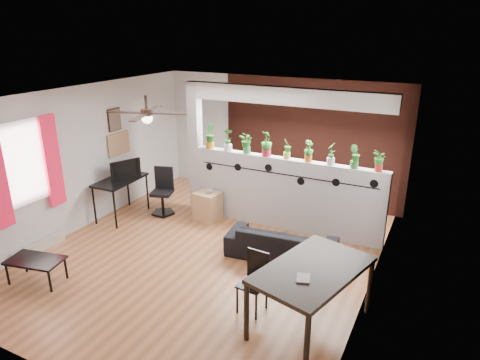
% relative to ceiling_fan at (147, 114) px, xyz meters
% --- Properties ---
extents(room_shell, '(6.30, 7.10, 2.90)m').
position_rel_ceiling_fan_xyz_m(room_shell, '(0.80, 0.30, -1.01)').
color(room_shell, '#975931').
rests_on(room_shell, ground).
extents(partition_wall, '(3.60, 0.18, 1.35)m').
position_rel_ceiling_fan_xyz_m(partition_wall, '(1.60, 1.80, -1.64)').
color(partition_wall, '#BCBCC1').
rests_on(partition_wall, ground).
extents(ceiling_header, '(3.60, 0.18, 0.30)m').
position_rel_ceiling_fan_xyz_m(ceiling_header, '(1.60, 1.80, 0.14)').
color(ceiling_header, white).
rests_on(ceiling_header, room_shell).
extents(pier_column, '(0.22, 0.20, 2.60)m').
position_rel_ceiling_fan_xyz_m(pier_column, '(-0.31, 1.80, -1.01)').
color(pier_column, '#BCBCC1').
rests_on(pier_column, ground).
extents(brick_panel, '(3.90, 0.05, 2.60)m').
position_rel_ceiling_fan_xyz_m(brick_panel, '(1.60, 3.27, -1.01)').
color(brick_panel, '#A03F2E').
rests_on(brick_panel, ground).
extents(vine_decal, '(3.31, 0.01, 0.30)m').
position_rel_ceiling_fan_xyz_m(vine_decal, '(1.60, 1.70, -1.23)').
color(vine_decal, black).
rests_on(vine_decal, partition_wall).
extents(window_assembly, '(0.09, 1.30, 1.55)m').
position_rel_ceiling_fan_xyz_m(window_assembly, '(-1.76, -0.90, -0.81)').
color(window_assembly, white).
rests_on(window_assembly, room_shell).
extents(baseboard_heater, '(0.08, 1.00, 0.18)m').
position_rel_ceiling_fan_xyz_m(baseboard_heater, '(-1.74, -0.90, -2.22)').
color(baseboard_heater, beige).
rests_on(baseboard_heater, ground).
extents(corkboard, '(0.03, 0.60, 0.45)m').
position_rel_ceiling_fan_xyz_m(corkboard, '(-1.78, 1.25, -0.96)').
color(corkboard, '#9C6F4B').
rests_on(corkboard, room_shell).
extents(framed_art, '(0.03, 0.34, 0.44)m').
position_rel_ceiling_fan_xyz_m(framed_art, '(-1.78, 1.20, -0.46)').
color(framed_art, '#8C7259').
rests_on(framed_art, room_shell).
extents(ceiling_fan, '(1.19, 1.19, 0.43)m').
position_rel_ceiling_fan_xyz_m(ceiling_fan, '(0.00, 0.00, 0.00)').
color(ceiling_fan, black).
rests_on(ceiling_fan, room_shell).
extents(potted_plant_0, '(0.31, 0.31, 0.47)m').
position_rel_ceiling_fan_xyz_m(potted_plant_0, '(0.02, 1.80, -0.72)').
color(potted_plant_0, orange).
rests_on(potted_plant_0, partition_wall).
extents(potted_plant_1, '(0.28, 0.25, 0.43)m').
position_rel_ceiling_fan_xyz_m(potted_plant_1, '(0.42, 1.80, -0.73)').
color(potted_plant_1, silver).
rests_on(potted_plant_1, partition_wall).
extents(potted_plant_2, '(0.23, 0.20, 0.39)m').
position_rel_ceiling_fan_xyz_m(potted_plant_2, '(0.81, 1.80, -0.76)').
color(potted_plant_2, '#30853D').
rests_on(potted_plant_2, partition_wall).
extents(potted_plant_3, '(0.30, 0.29, 0.46)m').
position_rel_ceiling_fan_xyz_m(potted_plant_3, '(1.21, 1.80, -0.72)').
color(potted_plant_3, '#BD1E3A').
rests_on(potted_plant_3, partition_wall).
extents(potted_plant_4, '(0.17, 0.20, 0.37)m').
position_rel_ceiling_fan_xyz_m(potted_plant_4, '(1.60, 1.80, -0.77)').
color(potted_plant_4, gold).
rests_on(potted_plant_4, partition_wall).
extents(potted_plant_5, '(0.21, 0.23, 0.38)m').
position_rel_ceiling_fan_xyz_m(potted_plant_5, '(2.00, 1.80, -0.76)').
color(potted_plant_5, '#D65B19').
rests_on(potted_plant_5, partition_wall).
extents(potted_plant_6, '(0.17, 0.20, 0.39)m').
position_rel_ceiling_fan_xyz_m(potted_plant_6, '(2.39, 1.80, -0.76)').
color(potted_plant_6, silver).
rests_on(potted_plant_6, partition_wall).
extents(potted_plant_7, '(0.21, 0.18, 0.39)m').
position_rel_ceiling_fan_xyz_m(potted_plant_7, '(2.79, 1.80, -0.76)').
color(potted_plant_7, '#348530').
rests_on(potted_plant_7, partition_wall).
extents(potted_plant_8, '(0.22, 0.22, 0.36)m').
position_rel_ceiling_fan_xyz_m(potted_plant_8, '(3.18, 1.80, -0.77)').
color(potted_plant_8, red).
rests_on(potted_plant_8, partition_wall).
extents(sofa, '(1.74, 0.84, 0.49)m').
position_rel_ceiling_fan_xyz_m(sofa, '(1.95, 0.76, -2.07)').
color(sofa, black).
rests_on(sofa, ground).
extents(cube_shelf, '(0.49, 0.45, 0.56)m').
position_rel_ceiling_fan_xyz_m(cube_shelf, '(0.13, 1.46, -2.04)').
color(cube_shelf, tan).
rests_on(cube_shelf, ground).
extents(cup, '(0.16, 0.16, 0.09)m').
position_rel_ceiling_fan_xyz_m(cup, '(0.18, 1.46, -1.71)').
color(cup, gray).
rests_on(cup, cube_shelf).
extents(computer_desk, '(0.61, 1.11, 0.78)m').
position_rel_ceiling_fan_xyz_m(computer_desk, '(-1.45, 0.84, -1.61)').
color(computer_desk, black).
rests_on(computer_desk, ground).
extents(monitor, '(0.34, 0.19, 0.20)m').
position_rel_ceiling_fan_xyz_m(monitor, '(-1.45, 0.99, -1.43)').
color(monitor, black).
rests_on(monitor, computer_desk).
extents(office_chair, '(0.49, 0.50, 0.93)m').
position_rel_ceiling_fan_xyz_m(office_chair, '(-0.81, 1.32, -1.90)').
color(office_chair, black).
rests_on(office_chair, ground).
extents(dining_table, '(1.30, 1.72, 0.83)m').
position_rel_ceiling_fan_xyz_m(dining_table, '(2.90, -0.69, -1.57)').
color(dining_table, black).
rests_on(dining_table, ground).
extents(book, '(0.20, 0.24, 0.02)m').
position_rel_ceiling_fan_xyz_m(book, '(2.80, -0.99, -1.47)').
color(book, gray).
rests_on(book, dining_table).
extents(folding_chair, '(0.36, 0.36, 0.83)m').
position_rel_ceiling_fan_xyz_m(folding_chair, '(2.13, -0.67, -1.82)').
color(folding_chair, black).
rests_on(folding_chair, ground).
extents(coffee_table, '(0.87, 0.60, 0.37)m').
position_rel_ceiling_fan_xyz_m(coffee_table, '(-1.00, -1.54, -1.98)').
color(coffee_table, black).
rests_on(coffee_table, ground).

